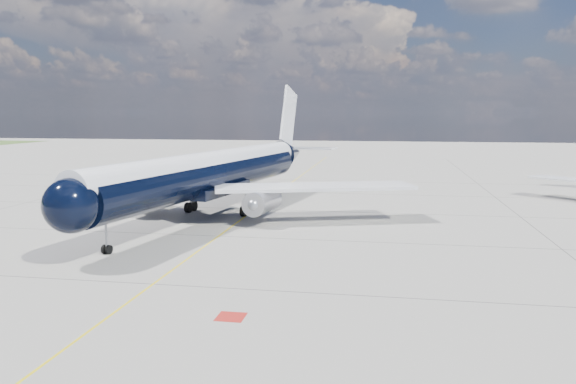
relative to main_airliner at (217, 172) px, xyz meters
name	(u,v)px	position (x,y,z in m)	size (l,w,h in m)	color
ground	(264,203)	(3.54, 8.78, -4.80)	(320.00, 320.00, 0.00)	gray
taxiway_centerline	(255,209)	(3.54, 3.78, -4.80)	(0.16, 160.00, 0.01)	yellow
red_marking	(231,317)	(10.34, -31.22, -4.80)	(1.60, 1.60, 0.01)	maroon
main_airliner	(217,172)	(0.00, 0.00, 0.00)	(43.34, 53.33, 15.48)	black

